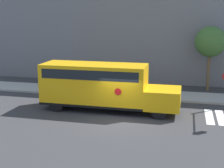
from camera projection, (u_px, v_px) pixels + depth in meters
The scene contains 5 objects.
ground_plane at pixel (118, 120), 19.61m from camera, with size 60.00×60.00×0.00m, color #333335.
sidewalk_strip at pixel (135, 94), 25.76m from camera, with size 44.00×3.00×0.15m.
building_backdrop at pixel (147, 9), 30.43m from camera, with size 32.00×4.00×13.96m.
school_bus at pixel (101, 85), 21.31m from camera, with size 9.42×2.57×3.19m.
tree_near_sidewalk at pixel (210, 42), 26.35m from camera, with size 2.61×2.61×5.54m.
Camera 1 is at (4.07, -18.21, 6.44)m, focal length 50.00 mm.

